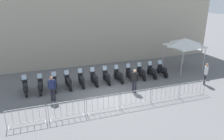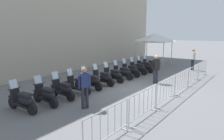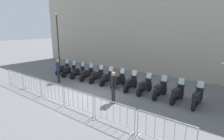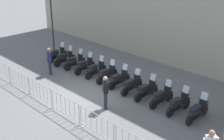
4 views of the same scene
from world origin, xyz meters
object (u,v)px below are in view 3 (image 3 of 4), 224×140
(motorcycle_4, at_px, (96,76))
(street_lamp, at_px, (58,36))
(motorcycle_6, at_px, (118,81))
(barrier_segment_4, at_px, (113,114))
(motorcycle_9, at_px, (159,90))
(motorcycle_10, at_px, (177,94))
(barrier_segment_2, at_px, (52,92))
(barrier_segment_1, at_px, (31,85))
(motorcycle_7, at_px, (130,84))
(officer_near_row_end, at_px, (113,85))
(motorcycle_5, at_px, (107,79))
(barrier_segment_3, at_px, (78,101))
(motorcycle_3, at_px, (87,74))
(motorcycle_11, at_px, (197,99))
(motorcycle_1, at_px, (69,71))
(motorcycle_2, at_px, (78,73))
(motorcycle_8, at_px, (144,87))
(officer_mid_plaza, at_px, (58,69))
(barrier_segment_0, at_px, (15,79))
(motorcycle_0, at_px, (63,69))
(barrier_segment_5, at_px, (164,132))

(motorcycle_4, relative_size, street_lamp, 0.32)
(motorcycle_6, relative_size, barrier_segment_4, 0.85)
(motorcycle_9, relative_size, motorcycle_10, 1.00)
(motorcycle_4, height_order, barrier_segment_2, motorcycle_4)
(barrier_segment_1, bearing_deg, motorcycle_7, 35.81)
(barrier_segment_4, bearing_deg, officer_near_row_end, 121.86)
(motorcycle_5, bearing_deg, barrier_segment_3, -74.19)
(barrier_segment_3, bearing_deg, motorcycle_3, 125.97)
(motorcycle_11, distance_m, officer_near_row_end, 4.31)
(motorcycle_1, relative_size, motorcycle_2, 1.00)
(motorcycle_6, distance_m, motorcycle_8, 2.00)
(officer_mid_plaza, bearing_deg, motorcycle_10, 5.98)
(motorcycle_4, relative_size, barrier_segment_0, 0.85)
(officer_near_row_end, bearing_deg, motorcycle_0, 157.82)
(officer_near_row_end, bearing_deg, motorcycle_7, 92.92)
(motorcycle_9, relative_size, officer_near_row_end, 1.00)
(motorcycle_4, distance_m, barrier_segment_5, 7.99)
(street_lamp, bearing_deg, motorcycle_3, -18.23)
(motorcycle_10, bearing_deg, motorcycle_4, 173.86)
(motorcycle_4, bearing_deg, officer_near_row_end, -39.56)
(motorcycle_0, relative_size, motorcycle_2, 1.00)
(motorcycle_3, height_order, motorcycle_4, same)
(motorcycle_9, height_order, barrier_segment_0, motorcycle_9)
(motorcycle_5, bearing_deg, barrier_segment_2, -102.88)
(motorcycle_1, distance_m, motorcycle_4, 3.01)
(street_lamp, bearing_deg, motorcycle_1, -27.95)
(motorcycle_10, relative_size, street_lamp, 0.32)
(motorcycle_5, xyz_separation_m, motorcycle_9, (3.97, -0.43, 0.00))
(motorcycle_0, xyz_separation_m, barrier_segment_2, (4.05, -4.48, 0.07))
(motorcycle_7, height_order, officer_near_row_end, officer_near_row_end)
(motorcycle_0, xyz_separation_m, motorcycle_10, (9.94, -0.97, 0.00))
(motorcycle_2, distance_m, street_lamp, 5.07)
(motorcycle_1, bearing_deg, barrier_segment_0, -106.66)
(barrier_segment_0, bearing_deg, motorcycle_10, 17.23)
(motorcycle_1, distance_m, motorcycle_7, 6.01)
(barrier_segment_2, distance_m, street_lamp, 8.79)
(motorcycle_2, height_order, barrier_segment_4, motorcycle_2)
(barrier_segment_1, bearing_deg, street_lamp, 124.30)
(motorcycle_1, distance_m, barrier_segment_2, 5.28)
(motorcycle_4, height_order, motorcycle_6, same)
(barrier_segment_4, height_order, street_lamp, street_lamp)
(motorcycle_0, distance_m, motorcycle_8, 7.99)
(motorcycle_9, distance_m, barrier_segment_4, 4.04)
(motorcycle_9, relative_size, barrier_segment_4, 0.84)
(motorcycle_1, relative_size, barrier_segment_0, 0.84)
(motorcycle_5, distance_m, barrier_segment_1, 4.92)
(barrier_segment_1, bearing_deg, motorcycle_10, 22.56)
(motorcycle_0, distance_m, barrier_segment_2, 6.04)
(motorcycle_9, bearing_deg, street_lamp, 168.51)
(motorcycle_0, height_order, motorcycle_3, same)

